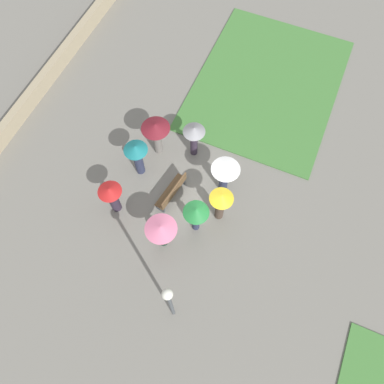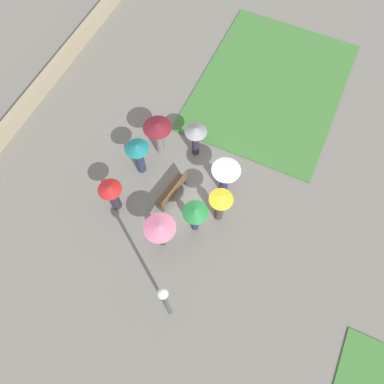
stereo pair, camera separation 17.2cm
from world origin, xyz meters
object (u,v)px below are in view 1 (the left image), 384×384
Objects in this scene: park_bench at (172,192)px; crowd_person_pink at (161,230)px; crowd_person_yellow at (221,202)px; crowd_person_maroon at (156,131)px; crowd_person_teal at (137,155)px; crowd_person_red at (112,196)px; crowd_person_white at (225,172)px; lamp_post at (170,301)px; crowd_person_grey at (194,135)px; crowd_person_green at (196,214)px.

crowd_person_pink reaches higher than park_bench.
crowd_person_maroon reaches higher than crowd_person_yellow.
crowd_person_teal is at bearing -99.01° from park_bench.
crowd_person_red is 0.95× the size of crowd_person_white.
crowd_person_teal is (-1.90, 0.12, 0.16)m from crowd_person_red.
park_bench is at bearing -50.12° from crowd_person_maroon.
lamp_post is at bearing -22.56° from crowd_person_red.
lamp_post reaches higher than crowd_person_maroon.
lamp_post is 5.48m from crowd_person_white.
crowd_person_grey is at bearing 97.27° from crowd_person_teal.
crowd_person_yellow is 1.04× the size of crowd_person_white.
crowd_person_grey is at bearing 17.03° from crowd_person_white.
crowd_person_red is 0.96× the size of crowd_person_grey.
crowd_person_grey is at bearing -169.83° from park_bench.
lamp_post reaches higher than crowd_person_grey.
crowd_person_yellow is (-4.12, 0.11, -1.25)m from lamp_post.
crowd_person_red is (-0.58, -2.35, -0.25)m from crowd_person_pink.
crowd_person_grey reaches higher than crowd_person_green.
lamp_post is at bearing -0.02° from crowd_person_teal.
crowd_person_pink is (-2.24, -1.42, -1.17)m from lamp_post.
lamp_post is 2.14× the size of crowd_person_white.
crowd_person_white is at bearing 49.28° from crowd_person_red.
park_bench is at bearing -36.34° from crowd_person_green.
crowd_person_yellow is at bearing 32.71° from crowd_person_red.
crowd_person_white is at bearing -9.92° from crowd_person_maroon.
crowd_person_teal is at bearing 58.98° from crowd_person_white.
crowd_person_white reaches higher than park_bench.
lamp_post reaches higher than crowd_person_teal.
crowd_person_grey is 2.07m from crowd_person_white.
lamp_post is at bearing 154.20° from crowd_person_pink.
crowd_person_grey is (-4.19, -0.53, -0.07)m from crowd_person_pink.
crowd_person_yellow reaches higher than crowd_person_pink.
crowd_person_pink is at bearing -61.51° from crowd_person_maroon.
lamp_post is at bearing 133.82° from crowd_person_yellow.
crowd_person_pink is at bearing 117.21° from crowd_person_white.
crowd_person_green is at bearing 73.56° from crowd_person_grey.
crowd_person_yellow reaches higher than crowd_person_grey.
crowd_person_red is 3.28m from crowd_person_green.
crowd_person_white is (-0.62, 3.46, 0.06)m from crowd_person_teal.
park_bench is 5.02m from lamp_post.
lamp_post is 6.11m from crowd_person_teal.
crowd_person_pink is 0.93× the size of crowd_person_teal.
crowd_person_white is 3.25m from crowd_person_maroon.
lamp_post is 2.06× the size of crowd_person_yellow.
crowd_person_teal is (-4.72, -3.66, -1.26)m from lamp_post.
crowd_person_grey is 0.96× the size of crowd_person_yellow.
crowd_person_grey reaches higher than crowd_person_red.
crowd_person_grey is at bearing 77.34° from crowd_person_red.
crowd_person_yellow is (-1.30, 3.89, 0.17)m from crowd_person_red.
crowd_person_pink is 1.02× the size of crowd_person_red.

